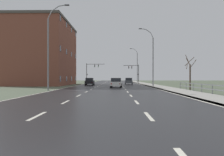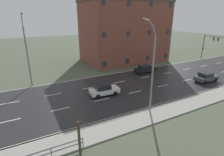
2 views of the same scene
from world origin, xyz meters
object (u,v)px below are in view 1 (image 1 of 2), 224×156
object	(u,v)px
street_lamp_distant	(137,66)
car_distant	(129,81)
car_far_left	(90,81)
street_lamp_midground	(152,58)
street_lamp_left_bank	(50,49)
traffic_signal_left	(91,69)
traffic_signal_right	(135,70)
brick_building	(42,54)
car_mid_centre	(116,83)

from	to	relation	value
street_lamp_distant	car_distant	xyz separation A→B (m)	(-3.26, -13.96, -4.36)
car_distant	car_far_left	world-z (taller)	same
street_lamp_midground	street_lamp_left_bank	size ratio (longest dim) A/B	0.95
traffic_signal_left	car_distant	world-z (taller)	traffic_signal_left
street_lamp_distant	traffic_signal_right	bearing A→B (deg)	-129.07
traffic_signal_right	brick_building	bearing A→B (deg)	-141.67
street_lamp_left_bank	traffic_signal_left	bearing A→B (deg)	88.71
traffic_signal_right	street_lamp_left_bank	bearing A→B (deg)	-109.80
street_lamp_midground	street_lamp_left_bank	bearing A→B (deg)	-142.25
traffic_signal_left	car_far_left	size ratio (longest dim) A/B	1.46
street_lamp_distant	car_far_left	bearing A→B (deg)	-120.98
street_lamp_left_bank	street_lamp_midground	bearing A→B (deg)	37.75
traffic_signal_right	car_mid_centre	bearing A→B (deg)	-100.48
street_lamp_distant	traffic_signal_left	world-z (taller)	street_lamp_distant
street_lamp_distant	street_lamp_midground	bearing A→B (deg)	-90.07
traffic_signal_right	brick_building	size ratio (longest dim) A/B	0.29
street_lamp_distant	street_lamp_left_bank	distance (m)	42.87
traffic_signal_right	traffic_signal_left	bearing A→B (deg)	172.01
street_lamp_distant	traffic_signal_left	distance (m)	14.01
traffic_signal_left	car_mid_centre	xyz separation A→B (m)	(7.56, -32.54, -3.37)
street_lamp_left_bank	car_mid_centre	xyz separation A→B (m)	(8.49, 8.65, -4.52)
street_lamp_distant	traffic_signal_left	bearing A→B (deg)	175.98
street_lamp_midground	car_mid_centre	xyz separation A→B (m)	(-6.35, -2.83, -4.25)
street_lamp_distant	car_mid_centre	distance (m)	32.49
car_mid_centre	brick_building	distance (m)	21.97
street_lamp_distant	car_far_left	xyz separation A→B (m)	(-12.04, -20.04, -4.36)
street_lamp_distant	brick_building	distance (m)	29.40
street_lamp_midground	car_far_left	xyz separation A→B (m)	(-12.00, 8.68, -4.25)
street_lamp_distant	street_lamp_left_bank	size ratio (longest dim) A/B	0.96
traffic_signal_left	brick_building	distance (m)	21.51
traffic_signal_right	car_far_left	xyz separation A→B (m)	(-11.32, -19.17, -2.99)
traffic_signal_right	car_far_left	size ratio (longest dim) A/B	1.33
traffic_signal_left	brick_building	xyz separation A→B (m)	(-8.93, -19.37, 2.78)
traffic_signal_right	traffic_signal_left	xyz separation A→B (m)	(-13.23, 1.86, 0.39)
traffic_signal_left	brick_building	size ratio (longest dim) A/B	0.32
traffic_signal_right	car_mid_centre	world-z (taller)	traffic_signal_right
street_lamp_left_bank	street_lamp_distant	bearing A→B (deg)	69.70
car_distant	street_lamp_left_bank	bearing A→B (deg)	-110.67
street_lamp_left_bank	traffic_signal_right	size ratio (longest dim) A/B	1.98
street_lamp_midground	car_mid_centre	size ratio (longest dim) A/B	2.48
street_lamp_distant	car_distant	bearing A→B (deg)	-103.16
street_lamp_left_bank	car_mid_centre	size ratio (longest dim) A/B	2.61
traffic_signal_right	car_distant	xyz separation A→B (m)	(-2.55, -13.09, -2.99)
street_lamp_left_bank	brick_building	distance (m)	23.29
street_lamp_distant	car_mid_centre	world-z (taller)	street_lamp_distant
traffic_signal_left	car_far_left	xyz separation A→B (m)	(1.91, -21.02, -3.37)
street_lamp_midground	street_lamp_distant	distance (m)	28.72
brick_building	street_lamp_midground	bearing A→B (deg)	-24.34
brick_building	car_far_left	bearing A→B (deg)	-8.65
traffic_signal_left	car_distant	size ratio (longest dim) A/B	1.44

